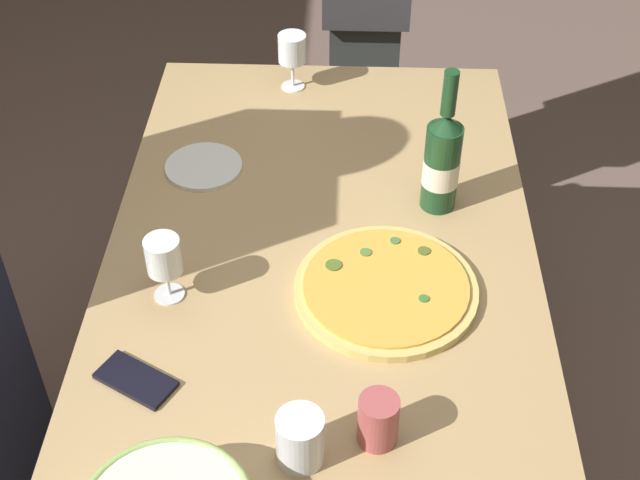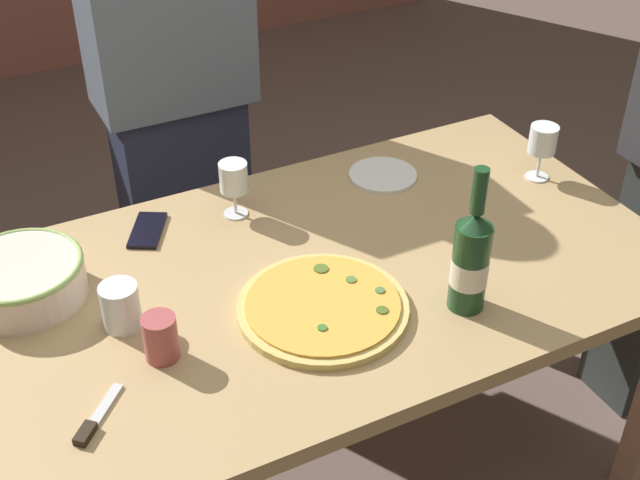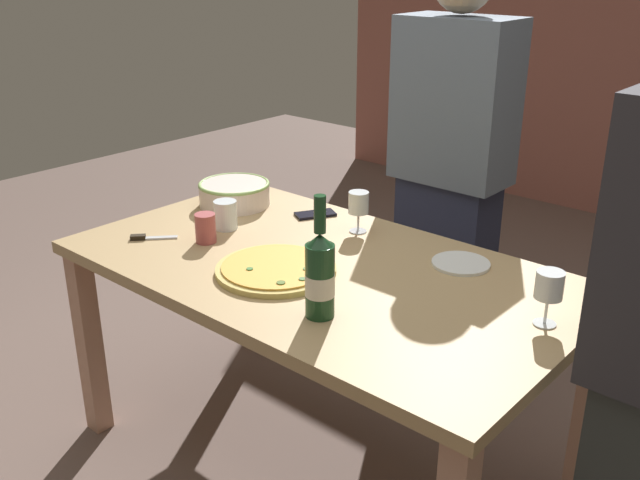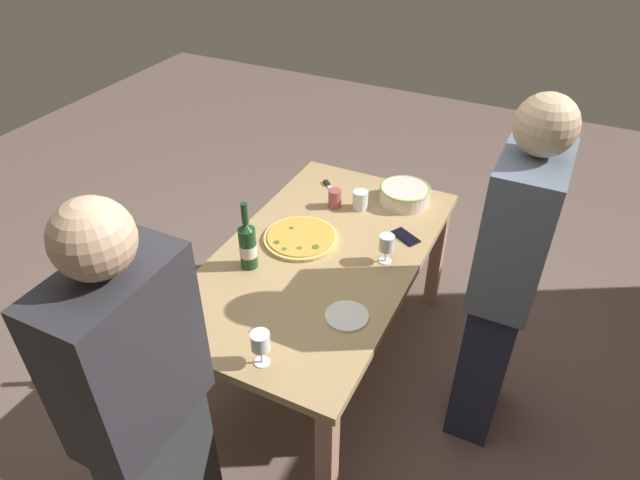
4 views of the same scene
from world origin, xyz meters
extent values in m
cube|color=tan|center=(0.00, 0.00, 0.73)|extent=(1.60, 0.90, 0.04)
cube|color=tan|center=(0.74, 0.40, 0.35)|extent=(0.07, 0.07, 0.71)
cylinder|color=#D1B965|center=(-0.06, -0.13, 0.76)|extent=(0.37, 0.37, 0.02)
cylinder|color=gold|center=(-0.06, -0.13, 0.77)|extent=(0.33, 0.33, 0.01)
cylinder|color=#527634|center=(0.03, -0.09, 0.77)|extent=(0.02, 0.02, 0.00)
cylinder|color=#49733A|center=(0.07, -0.15, 0.77)|extent=(0.02, 0.02, 0.00)
cylinder|color=#4A6323|center=(0.04, -0.21, 0.77)|extent=(0.03, 0.03, 0.00)
cylinder|color=#4F6825|center=(-0.01, -0.03, 0.77)|extent=(0.03, 0.03, 0.00)
cylinder|color=#3B712E|center=(-0.10, -0.20, 0.77)|extent=(0.02, 0.02, 0.00)
cylinder|color=silver|center=(-0.61, 0.20, 0.79)|extent=(0.27, 0.27, 0.09)
torus|color=#96BB64|center=(-0.61, 0.20, 0.83)|extent=(0.27, 0.27, 0.01)
cylinder|color=#193F20|center=(0.22, -0.25, 0.85)|extent=(0.08, 0.08, 0.20)
cone|color=#193F20|center=(0.22, -0.25, 0.97)|extent=(0.08, 0.08, 0.04)
cylinder|color=#193F20|center=(0.22, -0.25, 1.04)|extent=(0.03, 0.03, 0.10)
cylinder|color=silver|center=(0.22, -0.25, 0.84)|extent=(0.08, 0.08, 0.06)
cylinder|color=white|center=(0.69, 0.10, 0.75)|extent=(0.06, 0.06, 0.00)
cylinder|color=white|center=(0.69, 0.10, 0.79)|extent=(0.01, 0.01, 0.07)
cylinder|color=white|center=(0.69, 0.10, 0.86)|extent=(0.07, 0.07, 0.07)
cylinder|color=maroon|center=(0.69, 0.10, 0.84)|extent=(0.06, 0.06, 0.02)
cylinder|color=white|center=(-0.08, 0.29, 0.75)|extent=(0.06, 0.06, 0.00)
cylinder|color=white|center=(-0.08, 0.29, 0.79)|extent=(0.01, 0.01, 0.07)
cylinder|color=white|center=(-0.08, 0.29, 0.86)|extent=(0.07, 0.07, 0.07)
cylinder|color=maroon|center=(-0.08, 0.29, 0.83)|extent=(0.06, 0.06, 0.02)
cylinder|color=white|center=(-0.45, 0.01, 0.80)|extent=(0.08, 0.08, 0.10)
cylinder|color=#A94A4C|center=(-0.41, -0.11, 0.80)|extent=(0.07, 0.07, 0.10)
cylinder|color=white|center=(0.33, 0.28, 0.76)|extent=(0.18, 0.18, 0.01)
cube|color=black|center=(-0.30, 0.32, 0.76)|extent=(0.13, 0.16, 0.01)
cube|color=silver|center=(-0.55, -0.19, 0.75)|extent=(0.09, 0.10, 0.01)
cube|color=black|center=(-0.60, -0.25, 0.76)|extent=(0.05, 0.05, 0.02)
cube|color=#23283F|center=(-0.05, 0.83, 0.41)|extent=(0.37, 0.20, 0.82)
camera|label=1|loc=(-1.28, -0.05, 1.99)|focal=49.09mm
camera|label=2|loc=(-0.69, -1.36, 1.92)|focal=47.71mm
camera|label=3|loc=(1.33, -1.52, 1.66)|focal=40.21mm
camera|label=4|loc=(1.86, 0.91, 2.35)|focal=31.17mm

